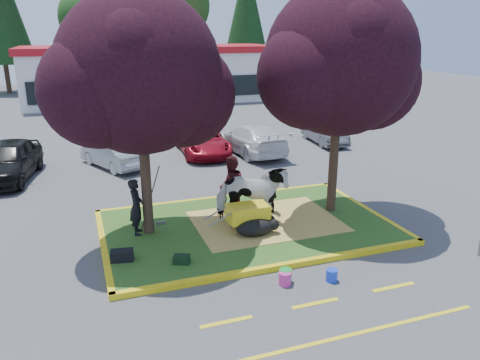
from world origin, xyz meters
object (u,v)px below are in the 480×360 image
object	(u,v)px
bucket_pink	(285,279)
calf	(255,227)
car_silver	(112,154)
cow	(251,195)
bucket_green	(285,276)
bucket_blue	(332,275)
wheelbarrow	(248,213)
car_black	(8,160)
handler	(136,207)

from	to	relation	value
bucket_pink	calf	bearing A→B (deg)	84.89
bucket_pink	car_silver	world-z (taller)	car_silver
cow	bucket_green	bearing A→B (deg)	-167.17
bucket_green	car_silver	bearing A→B (deg)	104.44
bucket_blue	wheelbarrow	bearing A→B (deg)	107.34
wheelbarrow	car_black	bearing A→B (deg)	130.41
bucket_blue	car_silver	xyz separation A→B (m)	(-3.92, 11.53, 0.45)
calf	bucket_pink	xyz separation A→B (m)	(-0.22, -2.45, -0.23)
bucket_green	bucket_pink	size ratio (longest dim) A/B	1.01
bucket_green	car_black	world-z (taller)	car_black
bucket_green	car_silver	xyz separation A→B (m)	(-2.89, 11.21, 0.44)
handler	bucket_pink	distance (m)	4.70
calf	bucket_green	xyz separation A→B (m)	(-0.15, -2.33, -0.23)
wheelbarrow	car_black	size ratio (longest dim) A/B	0.45
wheelbarrow	bucket_pink	bearing A→B (deg)	-93.48
cow	car_silver	size ratio (longest dim) A/B	0.58
calf	bucket_green	bearing A→B (deg)	-100.49
bucket_blue	bucket_green	bearing A→B (deg)	162.39
bucket_green	car_black	xyz separation A→B (m)	(-6.86, 10.77, 0.62)
cow	handler	xyz separation A→B (m)	(-3.26, 0.35, -0.08)
handler	bucket_blue	distance (m)	5.58
calf	car_silver	xyz separation A→B (m)	(-3.04, 8.87, 0.21)
bucket_green	bucket_pink	world-z (taller)	bucket_green
cow	car_black	bearing A→B (deg)	63.30
wheelbarrow	car_black	world-z (taller)	car_black
handler	car_silver	bearing A→B (deg)	10.43
cow	wheelbarrow	distance (m)	0.68
wheelbarrow	calf	bearing A→B (deg)	-80.43
car_black	handler	bearing A→B (deg)	-50.16
bucket_blue	car_silver	bearing A→B (deg)	108.76
calf	wheelbarrow	bearing A→B (deg)	93.09
car_silver	calf	bearing A→B (deg)	84.68
bucket_blue	car_black	world-z (taller)	car_black
handler	car_black	distance (m)	8.23
car_silver	bucket_pink	bearing A→B (deg)	79.75
bucket_pink	wheelbarrow	bearing A→B (deg)	86.83
car_silver	handler	bearing A→B (deg)	65.79
bucket_pink	car_black	world-z (taller)	car_black
cow	bucket_blue	size ratio (longest dim) A/B	7.25
cow	handler	bearing A→B (deg)	103.41
calf	bucket_blue	bearing A→B (deg)	-78.48
car_black	car_silver	xyz separation A→B (m)	(3.98, 0.44, -0.18)
calf	handler	xyz separation A→B (m)	(-3.04, 1.23, 0.56)
car_black	car_silver	bearing A→B (deg)	17.21
cow	wheelbarrow	bearing A→B (deg)	170.14
wheelbarrow	bucket_green	world-z (taller)	wheelbarrow
calf	car_silver	bearing A→B (deg)	102.11
calf	bucket_blue	size ratio (longest dim) A/B	3.82
bucket_green	bucket_pink	distance (m)	0.14
calf	bucket_green	world-z (taller)	calf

